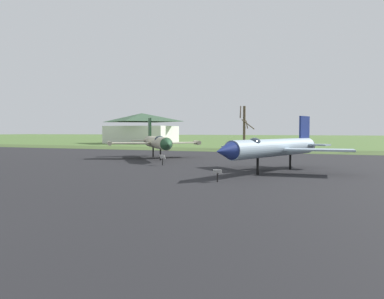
{
  "coord_description": "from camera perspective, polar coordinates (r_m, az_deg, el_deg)",
  "views": [
    {
      "loc": [
        13.64,
        -5.77,
        3.27
      ],
      "look_at": [
        2.42,
        21.71,
        1.8
      ],
      "focal_mm": 35.0,
      "sensor_mm": 36.0,
      "label": 1
    }
  ],
  "objects": [
    {
      "name": "info_placard_rear_left",
      "position": [
        35.27,
        -4.52,
        -1.43
      ],
      "size": [
        0.62,
        0.32,
        1.04
      ],
      "color": "black",
      "rests_on": "ground"
    },
    {
      "name": "jet_fighter_rear_left",
      "position": [
        43.76,
        -5.41,
        1.13
      ],
      "size": [
        10.92,
        12.25,
        4.96
      ],
      "color": "#B7B293",
      "rests_on": "ground"
    },
    {
      "name": "bare_tree_far_left",
      "position": [
        68.0,
        7.97,
        3.49
      ],
      "size": [
        2.84,
        2.56,
        7.86
      ],
      "color": "brown",
      "rests_on": "ground"
    },
    {
      "name": "visitor_building",
      "position": [
        102.17,
        -7.65,
        3.19
      ],
      "size": [
        18.27,
        14.48,
        8.09
      ],
      "color": "silver",
      "rests_on": "ground"
    },
    {
      "name": "jet_fighter_rear_right",
      "position": [
        29.85,
        12.28,
        0.34
      ],
      "size": [
        11.1,
        13.82,
        4.6
      ],
      "color": "#8EA3B2",
      "rests_on": "ground"
    },
    {
      "name": "info_placard_rear_right",
      "position": [
        23.73,
        3.9,
        -3.78
      ],
      "size": [
        0.56,
        0.27,
        0.85
      ],
      "color": "black",
      "rests_on": "ground"
    },
    {
      "name": "grass_verge_strip",
      "position": [
        62.81,
        9.63,
        -0.17
      ],
      "size": [
        165.36,
        12.0,
        0.06
      ],
      "primitive_type": "cube",
      "color": "#40562A",
      "rests_on": "ground"
    },
    {
      "name": "asphalt_apron",
      "position": [
        28.06,
        -7.06,
        -3.83
      ],
      "size": [
        105.36,
        61.82,
        0.05
      ],
      "primitive_type": "cube",
      "color": "black",
      "rests_on": "ground"
    }
  ]
}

